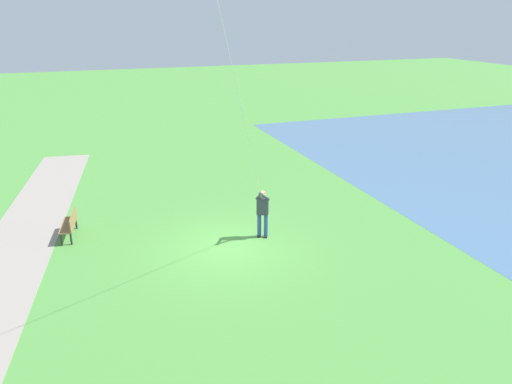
# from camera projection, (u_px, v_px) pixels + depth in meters

# --- Properties ---
(ground_plane) EXTENTS (120.00, 120.00, 0.00)m
(ground_plane) POSITION_uv_depth(u_px,v_px,m) (229.00, 247.00, 16.28)
(ground_plane) COLOR #4C8E3D
(person_kite_flyer) EXTENTS (0.52, 0.62, 1.83)m
(person_kite_flyer) POSITION_uv_depth(u_px,v_px,m) (263.00, 209.00, 16.71)
(person_kite_flyer) COLOR #232328
(person_kite_flyer) RESTS_ON ground
(park_bench_near_walkway) EXTENTS (0.63, 1.54, 0.88)m
(park_bench_near_walkway) POSITION_uv_depth(u_px,v_px,m) (70.00, 223.00, 16.92)
(park_bench_near_walkway) COLOR olive
(park_bench_near_walkway) RESTS_ON ground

